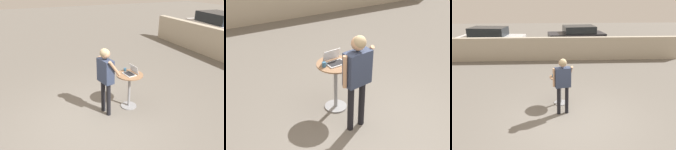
% 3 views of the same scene
% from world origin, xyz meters
% --- Properties ---
extents(ground_plane, '(50.00, 50.00, 0.00)m').
position_xyz_m(ground_plane, '(0.00, 0.00, 0.00)').
color(ground_plane, slate).
extents(pavement_kerb, '(13.25, 0.35, 1.29)m').
position_xyz_m(pavement_kerb, '(0.00, 6.59, 0.65)').
color(pavement_kerb, '#B2A893').
rests_on(pavement_kerb, ground_plane).
extents(cafe_table, '(0.71, 0.71, 0.96)m').
position_xyz_m(cafe_table, '(-0.34, 1.17, 0.65)').
color(cafe_table, gray).
rests_on(cafe_table, ground_plane).
extents(laptop, '(0.38, 0.34, 0.23)m').
position_xyz_m(laptop, '(-0.35, 1.20, 1.01)').
color(laptop, silver).
rests_on(laptop, cafe_table).
extents(coffee_mug, '(0.11, 0.07, 0.09)m').
position_xyz_m(coffee_mug, '(-0.58, 1.15, 1.01)').
color(coffee_mug, '#336084').
rests_on(coffee_mug, cafe_table).
extents(standing_person, '(0.60, 0.46, 1.76)m').
position_xyz_m(standing_person, '(-0.30, 0.47, 1.14)').
color(standing_person, black).
rests_on(standing_person, ground_plane).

